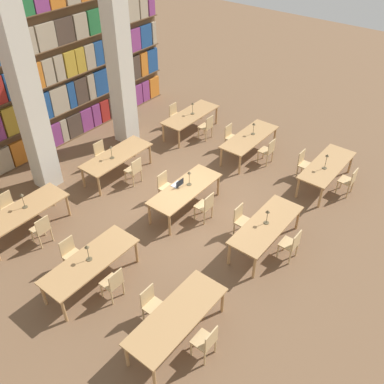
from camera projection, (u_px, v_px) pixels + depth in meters
name	position (u px, v px, depth m)	size (l,w,h in m)	color
ground_plane	(185.00, 207.00, 12.49)	(40.00, 40.00, 0.00)	brown
bookshelf_bank	(45.00, 72.00, 13.66)	(10.50, 0.35, 5.50)	brown
pillar_left	(27.00, 94.00, 11.57)	(0.63, 0.63, 6.00)	beige
pillar_center	(119.00, 58.00, 13.72)	(0.63, 0.63, 6.00)	beige
reading_table_0	(177.00, 317.00, 8.66)	(2.39, 0.88, 0.75)	tan
chair_0	(206.00, 341.00, 8.44)	(0.42, 0.40, 0.90)	tan
chair_1	(152.00, 304.00, 9.15)	(0.42, 0.40, 0.90)	tan
reading_table_1	(266.00, 226.00, 10.82)	(2.39, 0.88, 0.75)	tan
chair_2	(291.00, 244.00, 10.58)	(0.42, 0.40, 0.90)	tan
chair_3	(242.00, 220.00, 11.29)	(0.42, 0.40, 0.90)	tan
desk_lamp_0	(267.00, 214.00, 10.64)	(0.14, 0.14, 0.42)	brown
reading_table_2	(327.00, 166.00, 12.94)	(2.39, 0.88, 0.75)	tan
chair_4	(349.00, 180.00, 12.69)	(0.42, 0.40, 0.90)	tan
chair_5	(304.00, 164.00, 13.40)	(0.42, 0.40, 0.90)	tan
desk_lamp_1	(327.00, 159.00, 12.53)	(0.14, 0.14, 0.50)	brown
reading_table_3	(90.00, 262.00, 9.85)	(2.39, 0.88, 0.75)	tan
chair_6	(113.00, 283.00, 9.61)	(0.42, 0.40, 0.90)	tan
chair_7	(71.00, 254.00, 10.32)	(0.42, 0.40, 0.90)	tan
desk_lamp_2	(87.00, 250.00, 9.63)	(0.14, 0.14, 0.46)	brown
reading_table_4	(185.00, 190.00, 12.01)	(2.39, 0.88, 0.75)	tan
chair_8	(205.00, 206.00, 11.76)	(0.42, 0.40, 0.90)	tan
chair_9	(166.00, 186.00, 12.47)	(0.42, 0.40, 0.90)	tan
desk_lamp_3	(189.00, 176.00, 11.91)	(0.14, 0.14, 0.46)	brown
laptop	(178.00, 184.00, 12.05)	(0.32, 0.22, 0.21)	silver
reading_table_5	(250.00, 138.00, 14.26)	(2.39, 0.88, 0.75)	tan
chair_10	(268.00, 150.00, 14.01)	(0.42, 0.40, 0.90)	tan
chair_11	(231.00, 137.00, 14.72)	(0.42, 0.40, 0.90)	tan
desk_lamp_4	(254.00, 127.00, 14.17)	(0.14, 0.14, 0.42)	brown
reading_table_6	(23.00, 212.00, 11.26)	(2.39, 0.88, 0.75)	tan
chair_12	(41.00, 229.00, 11.02)	(0.42, 0.40, 0.90)	tan
chair_13	(9.00, 207.00, 11.73)	(0.42, 0.40, 0.90)	tan
desk_lamp_5	(22.00, 198.00, 11.11)	(0.14, 0.14, 0.46)	brown
reading_table_7	(117.00, 157.00, 13.36)	(2.39, 0.88, 0.75)	tan
chair_14	(134.00, 170.00, 13.13)	(0.42, 0.40, 0.90)	tan
chair_15	(102.00, 154.00, 13.84)	(0.42, 0.40, 0.90)	tan
desk_lamp_6	(111.00, 150.00, 12.99)	(0.14, 0.14, 0.45)	brown
reading_table_8	(191.00, 116.00, 15.52)	(2.39, 0.88, 0.75)	tan
chair_16	(207.00, 126.00, 15.28)	(0.42, 0.40, 0.90)	tan
chair_17	(176.00, 115.00, 15.99)	(0.42, 0.40, 0.90)	tan
desk_lamp_7	(193.00, 106.00, 15.30)	(0.14, 0.14, 0.45)	brown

